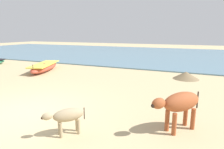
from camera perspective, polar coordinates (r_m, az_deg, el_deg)
The scene contains 6 objects.
ground at distance 7.15m, azimuth -23.86°, elevation -9.88°, with size 80.00×80.00×0.00m, color tan.
sea_water at distance 23.74m, azimuth 11.32°, elevation 5.83°, with size 60.00×20.00×0.08m, color slate.
fishing_boat_2 at distance 14.00m, azimuth -19.13°, elevation 2.11°, with size 2.30×3.82×0.71m.
cow_adult_rust at distance 5.41m, azimuth 19.16°, elevation -7.99°, with size 1.24×1.42×1.05m.
calf_near_dun at distance 5.13m, azimuth -12.98°, elevation -11.74°, with size 0.85×0.93×0.70m.
debris_pile_0 at distance 11.72m, azimuth 20.77°, elevation -0.22°, with size 1.43×1.43×0.41m, color #7A6647.
Camera 1 is at (5.03, -4.39, 2.55)m, focal length 31.34 mm.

